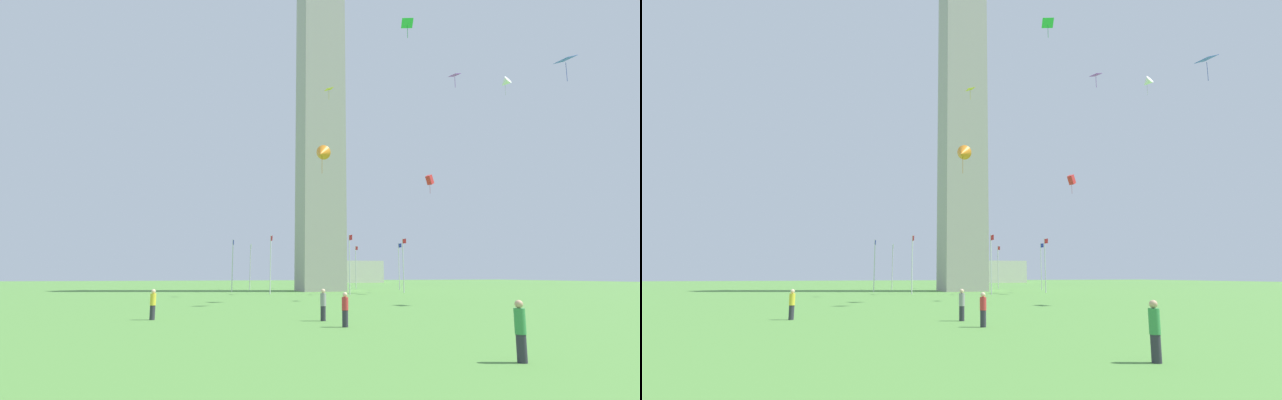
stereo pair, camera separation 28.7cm
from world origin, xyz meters
The scene contains 22 objects.
ground_plane centered at (0.00, 0.00, 0.00)m, with size 260.00×260.00×0.00m, color #548C3D.
obelisk_monument centered at (0.00, 0.00, 29.71)m, with size 6.54×6.54×59.41m.
flagpole_n centered at (13.42, 0.00, 4.18)m, with size 1.12×0.14×7.59m.
flagpole_ne centered at (9.51, 9.44, 4.18)m, with size 1.12×0.14×7.59m.
flagpole_e centered at (0.06, 13.35, 4.18)m, with size 1.12×0.14×7.59m.
flagpole_se centered at (-9.38, 9.44, 4.18)m, with size 1.12×0.14×7.59m.
flagpole_s centered at (-13.29, 0.00, 4.18)m, with size 1.12×0.14×7.59m.
flagpole_sw centered at (-9.38, -9.44, 4.18)m, with size 1.12×0.14×7.59m.
flagpole_w centered at (0.06, -13.35, 4.18)m, with size 1.12×0.14×7.59m.
flagpole_nw centered at (9.51, -9.44, 4.18)m, with size 1.12×0.14×7.59m.
person_green_shirt centered at (57.90, -10.84, 0.89)m, with size 0.32×0.32×1.78m.
person_yellow_shirt centered at (41.24, -21.90, 0.84)m, with size 0.32×0.32×1.70m.
person_red_shirt centered at (47.73, -12.70, 0.83)m, with size 0.32×0.32×1.67m.
person_gray_shirt centered at (44.53, -12.85, 0.86)m, with size 0.32×0.32×1.74m.
kite_blue_diamond centered at (38.38, 11.55, 21.37)m, with size 1.62×1.56×2.30m.
kite_red_box centered at (12.89, 12.13, 15.51)m, with size 1.18×1.37×2.70m.
kite_orange_delta centered at (28.37, -8.10, 13.93)m, with size 2.16×2.07×2.85m.
kite_yellow_diamond centered at (18.59, -4.32, 24.59)m, with size 1.05×1.01×1.52m.
kite_white_delta centered at (18.43, 21.14, 28.59)m, with size 2.00×1.81×2.62m.
kite_green_diamond centered at (35.14, -2.24, 24.43)m, with size 1.15×1.22×1.64m.
kite_purple_diamond centered at (29.96, 5.71, 22.77)m, with size 1.21×1.19×1.50m.
distant_building centered at (-75.26, 30.79, 3.29)m, with size 25.41×15.49×6.59m.
Camera 1 is at (69.75, -20.42, 2.53)m, focal length 26.25 mm.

